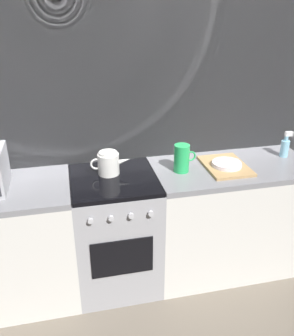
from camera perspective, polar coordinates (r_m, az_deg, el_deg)
The scene contains 8 objects.
ground_plane at distance 3.05m, azimuth -4.58°, elevation -16.83°, with size 8.00×8.00×0.00m, color #6B6054.
back_wall at distance 2.72m, azimuth -6.48°, elevation 7.15°, with size 3.60×0.05×2.40m.
stove_unit at distance 2.76m, azimuth -4.90°, elevation -9.91°, with size 0.60×0.63×0.90m.
counter_right at distance 2.99m, azimuth 12.57°, elevation -7.49°, with size 1.20×0.60×0.90m.
kettle at distance 2.56m, azimuth -6.02°, elevation 0.77°, with size 0.28×0.15×0.17m.
pitcher at distance 2.59m, azimuth 5.47°, elevation 1.52°, with size 0.16×0.11×0.20m.
dish_pile at distance 2.73m, azimuth 12.21°, elevation 0.43°, with size 0.30×0.40×0.06m.
spray_bottle at distance 3.03m, azimuth 20.75°, elevation 3.12°, with size 0.08×0.06×0.20m.
Camera 1 is at (-0.27, -2.25, 2.04)m, focal length 39.04 mm.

